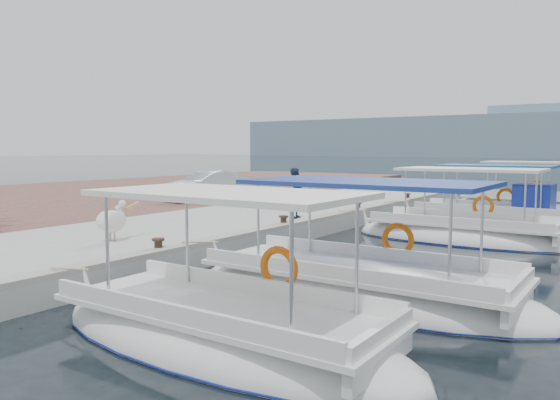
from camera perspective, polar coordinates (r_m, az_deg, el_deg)
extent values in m
plane|color=black|center=(14.92, -1.72, -5.47)|extent=(400.00, 400.00, 0.00)
cube|color=#A4A59F|center=(20.63, -0.33, -1.75)|extent=(6.00, 40.00, 0.50)
cube|color=#9E978D|center=(19.17, 6.53, -1.40)|extent=(0.44, 40.00, 0.12)
cube|color=brown|center=(23.81, -10.30, -0.89)|extent=(4.00, 40.00, 0.50)
cube|color=brown|center=(31.60, -23.36, 0.26)|extent=(16.00, 60.00, 0.48)
cube|color=#728E9E|center=(213.25, 15.50, 6.28)|extent=(140.00, 40.00, 14.00)
ellipsoid|color=white|center=(8.02, -6.19, -14.74)|extent=(6.21, 2.14, 1.30)
ellipsoid|color=navy|center=(8.02, -6.19, -14.88)|extent=(6.24, 2.18, 0.22)
cube|color=white|center=(7.86, -6.23, -11.32)|extent=(5.09, 1.84, 0.08)
cube|color=white|center=(7.45, -5.45, 0.64)|extent=(3.73, 1.97, 0.08)
cylinder|color=silver|center=(8.12, -17.59, -5.19)|extent=(0.05, 0.05, 1.60)
torus|color=orange|center=(8.35, -0.12, -7.09)|extent=(0.68, 0.12, 0.68)
ellipsoid|color=white|center=(10.46, 8.10, -9.94)|extent=(7.18, 2.49, 1.30)
ellipsoid|color=navy|center=(10.47, 8.10, -10.05)|extent=(7.22, 2.54, 0.22)
cube|color=white|center=(10.34, 8.14, -7.27)|extent=(5.89, 2.14, 0.08)
cube|color=navy|center=(10.04, 9.18, 1.80)|extent=(4.31, 2.29, 0.08)
cylinder|color=silver|center=(10.24, -2.29, -2.80)|extent=(0.05, 0.05, 1.60)
torus|color=orange|center=(11.20, 12.22, -4.02)|extent=(0.68, 0.12, 0.68)
ellipsoid|color=white|center=(17.58, 18.56, -3.93)|extent=(6.77, 2.28, 1.30)
ellipsoid|color=navy|center=(17.58, 18.56, -4.00)|extent=(6.80, 2.33, 0.22)
cube|color=white|center=(17.51, 18.61, -2.32)|extent=(5.55, 1.96, 0.08)
cube|color=white|center=(17.33, 19.31, 3.03)|extent=(4.06, 2.10, 0.08)
cylinder|color=silver|center=(17.09, 12.99, 0.34)|extent=(0.05, 0.05, 1.60)
torus|color=orange|center=(18.43, 20.46, -0.60)|extent=(0.68, 0.12, 0.68)
ellipsoid|color=white|center=(21.39, 21.07, -2.40)|extent=(6.50, 2.18, 1.30)
ellipsoid|color=navy|center=(21.39, 21.06, -2.45)|extent=(6.53, 2.22, 0.22)
cube|color=white|center=(21.33, 21.11, -1.07)|extent=(5.33, 1.87, 0.08)
cube|color=#1D5892|center=(21.18, 21.69, 3.32)|extent=(3.90, 2.00, 0.08)
cylinder|color=silver|center=(20.85, 16.76, 1.13)|extent=(0.05, 0.05, 1.60)
torus|color=orange|center=(22.23, 22.51, 0.29)|extent=(0.68, 0.12, 0.68)
cube|color=navy|center=(21.00, 25.05, 0.20)|extent=(1.20, 1.52, 1.00)
ellipsoid|color=white|center=(27.73, 24.10, -0.81)|extent=(6.46, 2.22, 1.30)
ellipsoid|color=navy|center=(27.74, 24.10, -0.85)|extent=(6.49, 2.27, 0.22)
cube|color=white|center=(27.69, 24.14, 0.22)|extent=(5.30, 1.91, 0.08)
cube|color=silver|center=(27.58, 24.60, 3.60)|extent=(3.88, 2.05, 0.08)
cylinder|color=silver|center=(27.11, 20.87, 1.93)|extent=(0.05, 0.05, 1.60)
torus|color=orange|center=(28.65, 25.14, 1.24)|extent=(0.68, 0.12, 0.68)
cylinder|color=black|center=(12.44, -12.59, -4.73)|extent=(0.18, 0.18, 0.30)
cylinder|color=black|center=(12.42, -12.60, -4.05)|extent=(0.28, 0.28, 0.05)
cylinder|color=black|center=(16.23, 0.37, -2.26)|extent=(0.18, 0.18, 0.30)
cylinder|color=black|center=(16.21, 0.37, -1.74)|extent=(0.28, 0.28, 0.05)
cylinder|color=black|center=(20.55, 8.16, -0.71)|extent=(0.18, 0.18, 0.30)
cylinder|color=black|center=(20.53, 8.16, -0.30)|extent=(0.28, 0.28, 0.05)
cylinder|color=black|center=(25.12, 13.17, 0.30)|extent=(0.18, 0.18, 0.30)
cylinder|color=black|center=(25.11, 13.18, 0.64)|extent=(0.28, 0.28, 0.05)
cylinder|color=tan|center=(14.37, -17.32, -3.49)|extent=(0.05, 0.05, 0.31)
cylinder|color=tan|center=(14.25, -16.91, -3.54)|extent=(0.05, 0.05, 0.31)
ellipsoid|color=white|center=(14.26, -17.15, -2.16)|extent=(0.48, 0.75, 0.57)
cylinder|color=white|center=(14.41, -16.40, -1.10)|extent=(0.14, 0.27, 0.30)
sphere|color=white|center=(14.45, -16.16, -0.37)|extent=(0.19, 0.19, 0.19)
cone|color=#EAA566|center=(14.65, -15.34, -0.62)|extent=(0.12, 0.56, 0.22)
imported|color=black|center=(18.15, 1.70, 0.73)|extent=(0.51, 0.68, 1.68)
imported|color=silver|center=(24.71, -7.58, 1.50)|extent=(2.08, 4.20, 1.32)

